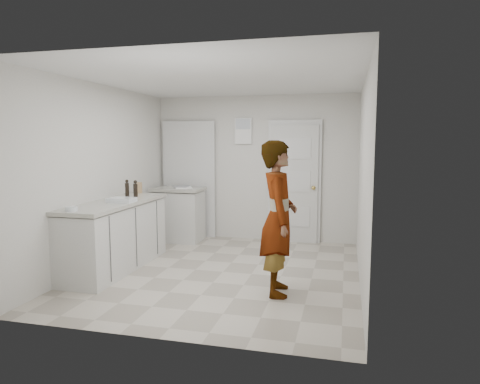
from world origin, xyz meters
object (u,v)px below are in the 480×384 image
(person, at_px, (278,218))
(cake_mix_box, at_px, (138,188))
(oil_cruet_a, at_px, (135,189))
(egg_bowl, at_px, (71,209))
(spice_jar, at_px, (136,194))
(baking_dish, at_px, (122,200))
(oil_cruet_b, at_px, (127,189))

(person, distance_m, cake_mix_box, 2.72)
(person, xyz_separation_m, oil_cruet_a, (-2.21, 0.87, 0.17))
(egg_bowl, bearing_deg, spice_jar, 85.09)
(oil_cruet_a, xyz_separation_m, baking_dish, (0.06, -0.51, -0.09))
(egg_bowl, bearing_deg, cake_mix_box, 91.71)
(cake_mix_box, bearing_deg, oil_cruet_a, -77.90)
(oil_cruet_a, relative_size, baking_dish, 0.73)
(egg_bowl, bearing_deg, baking_dish, 76.48)
(oil_cruet_a, bearing_deg, person, -21.48)
(person, relative_size, oil_cruet_b, 6.76)
(egg_bowl, bearing_deg, oil_cruet_b, 89.05)
(person, height_order, oil_cruet_b, person)
(oil_cruet_a, height_order, baking_dish, oil_cruet_a)
(person, height_order, spice_jar, person)
(spice_jar, height_order, baking_dish, spice_jar)
(spice_jar, relative_size, egg_bowl, 0.60)
(cake_mix_box, xyz_separation_m, oil_cruet_a, (0.18, -0.44, 0.03))
(person, relative_size, egg_bowl, 12.43)
(spice_jar, bearing_deg, person, -22.25)
(person, distance_m, baking_dish, 2.17)
(cake_mix_box, distance_m, egg_bowl, 1.75)
(spice_jar, bearing_deg, cake_mix_box, 112.91)
(person, distance_m, egg_bowl, 2.38)
(baking_dish, bearing_deg, spice_jar, 97.85)
(cake_mix_box, relative_size, oil_cruet_a, 0.69)
(cake_mix_box, bearing_deg, oil_cruet_b, -91.67)
(person, xyz_separation_m, spice_jar, (-2.22, 0.91, 0.10))
(spice_jar, bearing_deg, egg_bowl, -94.91)
(person, xyz_separation_m, cake_mix_box, (-2.39, 1.31, 0.14))
(person, distance_m, oil_cruet_a, 2.38)
(oil_cruet_a, distance_m, baking_dish, 0.52)
(cake_mix_box, bearing_deg, spice_jar, -77.31)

